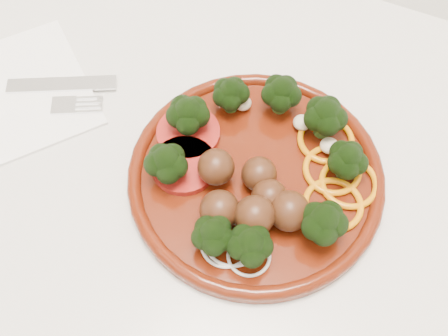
% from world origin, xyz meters
% --- Properties ---
extents(counter, '(2.40, 0.60, 0.90)m').
position_xyz_m(counter, '(0.00, 1.70, 0.45)').
color(counter, beige).
rests_on(counter, ground).
extents(plate, '(0.25, 0.25, 0.06)m').
position_xyz_m(plate, '(0.29, 1.70, 0.92)').
color(plate, '#481407').
rests_on(plate, counter).
extents(napkin, '(0.24, 0.24, 0.00)m').
position_xyz_m(napkin, '(-0.00, 1.68, 0.90)').
color(napkin, white).
rests_on(napkin, counter).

